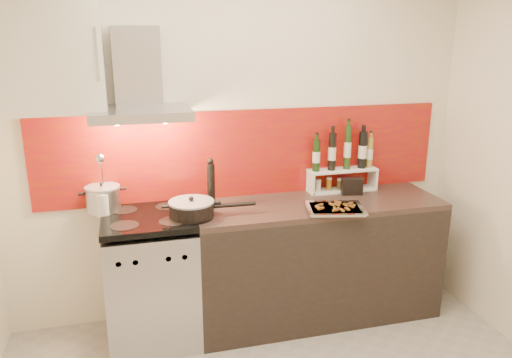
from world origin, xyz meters
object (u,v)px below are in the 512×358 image
object	(u,v)px
saute_pan	(193,208)
range_stove	(152,280)
counter	(316,259)
baking_tray	(335,208)
pepper_mill	(211,184)
stock_pot	(103,198)

from	to	relation	value
saute_pan	range_stove	bearing A→B (deg)	163.76
counter	baking_tray	xyz separation A→B (m)	(0.04, -0.20, 0.47)
baking_tray	pepper_mill	bearing A→B (deg)	159.77
saute_pan	baking_tray	distance (m)	0.96
stock_pot	baking_tray	bearing A→B (deg)	-14.12
saute_pan	counter	bearing A→B (deg)	5.53
range_stove	stock_pot	distance (m)	0.65
range_stove	pepper_mill	xyz separation A→B (m)	(0.44, 0.10, 0.63)
saute_pan	baking_tray	xyz separation A→B (m)	(0.96, -0.12, -0.05)
stock_pot	baking_tray	size ratio (longest dim) A/B	0.52
stock_pot	pepper_mill	bearing A→B (deg)	-6.94
counter	baking_tray	size ratio (longest dim) A/B	4.03
counter	stock_pot	distance (m)	1.59
counter	pepper_mill	distance (m)	0.98
pepper_mill	counter	bearing A→B (deg)	-6.80
range_stove	counter	size ratio (longest dim) A/B	0.51
stock_pot	saute_pan	size ratio (longest dim) A/B	0.40
range_stove	saute_pan	world-z (taller)	saute_pan
baking_tray	saute_pan	bearing A→B (deg)	173.06
counter	stock_pot	size ratio (longest dim) A/B	7.78
saute_pan	baking_tray	size ratio (longest dim) A/B	1.30
stock_pot	pepper_mill	distance (m)	0.73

